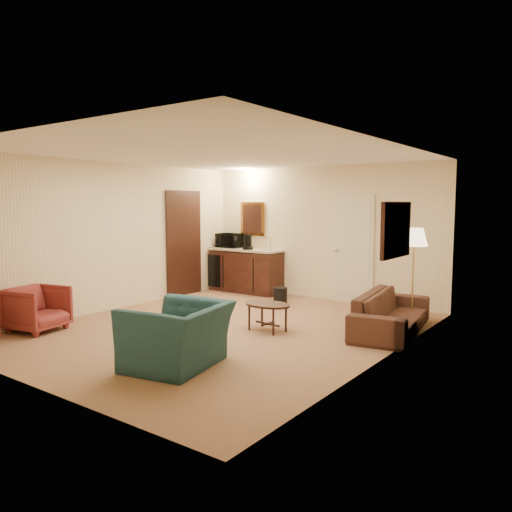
% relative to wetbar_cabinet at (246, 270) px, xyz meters
% --- Properties ---
extents(ground, '(6.00, 6.00, 0.00)m').
position_rel_wetbar_cabinet_xyz_m(ground, '(1.65, -2.72, -0.46)').
color(ground, '#9C704F').
rests_on(ground, ground).
extents(room_walls, '(5.02, 6.01, 2.61)m').
position_rel_wetbar_cabinet_xyz_m(room_walls, '(1.55, -1.95, 1.26)').
color(room_walls, '#FBE6BC').
rests_on(room_walls, ground).
extents(wetbar_cabinet, '(1.64, 0.58, 0.92)m').
position_rel_wetbar_cabinet_xyz_m(wetbar_cabinet, '(0.00, 0.00, 0.00)').
color(wetbar_cabinet, '#3A1D12').
rests_on(wetbar_cabinet, ground).
extents(sofa, '(0.86, 2.05, 0.78)m').
position_rel_wetbar_cabinet_xyz_m(sofa, '(3.75, -1.42, -0.07)').
color(sofa, black).
rests_on(sofa, ground).
extents(teal_armchair, '(0.94, 1.25, 0.98)m').
position_rel_wetbar_cabinet_xyz_m(teal_armchair, '(2.34, -4.38, 0.03)').
color(teal_armchair, '#1C3C47').
rests_on(teal_armchair, ground).
extents(rose_chair_near, '(0.80, 0.83, 0.73)m').
position_rel_wetbar_cabinet_xyz_m(rose_chair_near, '(-0.50, -4.43, -0.09)').
color(rose_chair_near, maroon).
rests_on(rose_chair_near, ground).
extents(coffee_table, '(0.77, 0.56, 0.41)m').
position_rel_wetbar_cabinet_xyz_m(coffee_table, '(2.25, -2.44, -0.25)').
color(coffee_table, black).
rests_on(coffee_table, ground).
extents(floor_lamp, '(0.53, 0.53, 1.52)m').
position_rel_wetbar_cabinet_xyz_m(floor_lamp, '(3.85, -0.81, 0.30)').
color(floor_lamp, '#AE843A').
rests_on(floor_lamp, ground).
extents(waste_bin, '(0.30, 0.30, 0.32)m').
position_rel_wetbar_cabinet_xyz_m(waste_bin, '(1.35, -0.72, -0.30)').
color(waste_bin, black).
rests_on(waste_bin, ground).
extents(microwave, '(0.55, 0.31, 0.37)m').
position_rel_wetbar_cabinet_xyz_m(microwave, '(-0.50, 0.08, 0.65)').
color(microwave, black).
rests_on(microwave, wetbar_cabinet).
extents(coffee_maker, '(0.21, 0.21, 0.32)m').
position_rel_wetbar_cabinet_xyz_m(coffee_maker, '(0.12, -0.08, 0.62)').
color(coffee_maker, black).
rests_on(coffee_maker, wetbar_cabinet).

